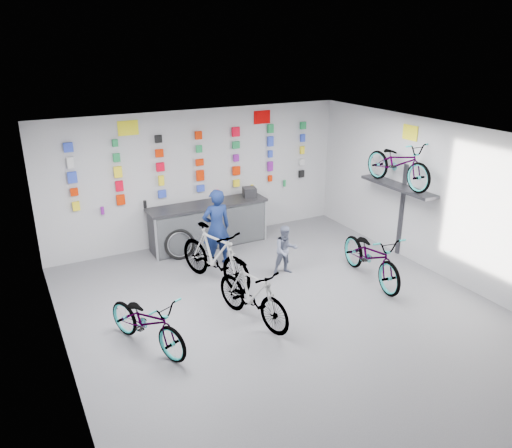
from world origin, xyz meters
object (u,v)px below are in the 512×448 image
bike_right (372,256)px  bike_service (215,256)px  counter (208,225)px  bike_center (252,294)px  customer (286,250)px  clerk (217,228)px  bike_left (147,321)px

bike_right → bike_service: size_ratio=1.01×
counter → bike_center: (-0.62, -3.33, 0.02)m
customer → bike_center: bearing=-127.7°
counter → bike_right: (2.11, -3.06, 0.03)m
clerk → customer: size_ratio=1.61×
counter → customer: size_ratio=2.66×
bike_right → bike_service: bike_service is taller
bike_right → clerk: (-2.35, 2.03, 0.30)m
bike_left → counter: bearing=30.8°
bike_center → clerk: bearing=66.3°
bike_left → bike_center: size_ratio=1.00×
counter → bike_service: bike_service is taller
counter → clerk: (-0.24, -1.02, 0.33)m
bike_left → bike_right: 4.47m
bike_service → clerk: bearing=46.2°
clerk → counter: bearing=-100.5°
counter → bike_center: bike_center is taller
bike_service → bike_center: bearing=-107.9°
counter → customer: (0.79, -2.04, 0.02)m
bike_center → customer: (1.41, 1.29, -0.00)m
counter → bike_service: size_ratio=1.40×
counter → bike_center: size_ratio=1.59×
bike_right → customer: bike_right is taller
clerk → bike_service: bearing=66.5°
bike_right → counter: bearing=132.7°
counter → clerk: size_ratio=1.65×
bike_center → bike_service: (0.01, 1.55, 0.07)m
bike_left → customer: bearing=-2.4°
bike_right → bike_center: bearing=-166.2°
bike_left → bike_service: 2.28m
counter → bike_center: bearing=-100.6°
bike_center → clerk: size_ratio=1.04×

